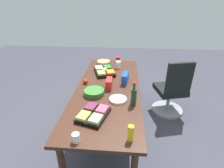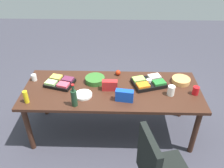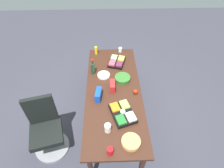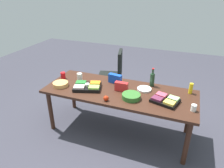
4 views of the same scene
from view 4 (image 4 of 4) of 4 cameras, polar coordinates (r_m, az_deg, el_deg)
ground_plane at (r=3.62m, az=1.86°, el=-12.59°), size 10.00×10.00×0.00m
conference_table at (r=3.23m, az=2.04°, el=-3.03°), size 2.34×0.90×0.77m
office_chair at (r=4.41m, az=0.08°, el=1.26°), size 0.59×0.58×1.04m
paper_plate_stack at (r=3.24m, az=8.95°, el=-1.42°), size 0.26×0.26×0.03m
veggie_tray at (r=3.26m, az=-6.84°, el=-0.68°), size 0.49×0.41×0.09m
chip_bag_red at (r=3.17m, az=2.63°, el=-0.69°), size 0.20×0.08×0.14m
fruit_platter at (r=2.98m, az=14.52°, el=-4.31°), size 0.42×0.37×0.07m
salad_bowl at (r=2.98m, az=5.34°, el=-3.41°), size 0.30×0.30×0.07m
red_solo_cup at (r=3.68m, az=-13.43°, el=2.34°), size 0.10×0.10×0.11m
paper_cup at (r=2.89m, az=21.74°, el=-6.17°), size 0.08×0.08×0.09m
mayo_jar at (r=3.54m, az=-8.95°, el=1.93°), size 0.10×0.10×0.13m
chip_bowl at (r=3.43m, az=-14.09°, el=-0.03°), size 0.29×0.29×0.06m
chip_bag_blue at (r=3.41m, az=0.85°, el=1.50°), size 0.23×0.11×0.15m
mustard_bottle at (r=3.30m, az=21.04°, el=-1.14°), size 0.06×0.06×0.16m
wine_bottle at (r=3.36m, az=11.10°, el=1.30°), size 0.09×0.09×0.30m
apple_red at (r=2.91m, az=-1.67°, el=-3.98°), size 0.09×0.09×0.08m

